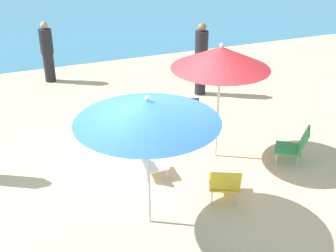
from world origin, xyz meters
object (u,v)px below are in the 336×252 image
(beach_chair_a, at_px, (295,145))
(person_c, at_px, (201,59))
(umbrella_blue, at_px, (147,111))
(beach_chair_e, at_px, (148,162))
(beach_chair_b, at_px, (224,182))
(person_a, at_px, (47,52))
(beach_chair_d, at_px, (186,113))
(umbrella_red, at_px, (221,58))
(beach_chair_c, at_px, (148,127))

(beach_chair_a, xyz_separation_m, person_c, (-0.13, 3.54, 0.53))
(umbrella_blue, distance_m, person_c, 5.06)
(beach_chair_e, distance_m, person_c, 3.87)
(beach_chair_b, height_order, person_a, person_a)
(beach_chair_e, relative_size, person_a, 0.35)
(beach_chair_b, relative_size, beach_chair_d, 1.08)
(beach_chair_a, distance_m, beach_chair_e, 2.60)
(umbrella_red, height_order, beach_chair_d, umbrella_red)
(beach_chair_b, relative_size, person_c, 0.43)
(beach_chair_e, xyz_separation_m, person_a, (-0.85, 5.24, 0.50))
(umbrella_blue, bearing_deg, beach_chair_c, 70.69)
(beach_chair_e, height_order, person_a, person_a)
(umbrella_blue, height_order, person_c, umbrella_blue)
(umbrella_red, height_order, person_c, umbrella_red)
(umbrella_blue, height_order, beach_chair_a, umbrella_blue)
(umbrella_blue, relative_size, beach_chair_d, 2.86)
(umbrella_red, xyz_separation_m, beach_chair_b, (-0.52, -1.27, -1.53))
(beach_chair_a, relative_size, beach_chair_e, 1.31)
(umbrella_blue, distance_m, beach_chair_a, 3.29)
(umbrella_red, bearing_deg, beach_chair_e, -172.93)
(beach_chair_a, relative_size, person_c, 0.41)
(umbrella_blue, xyz_separation_m, beach_chair_b, (1.23, 0.05, -1.42))
(umbrella_blue, height_order, beach_chair_c, umbrella_blue)
(umbrella_blue, bearing_deg, person_a, 94.18)
(beach_chair_a, height_order, beach_chair_d, beach_chair_a)
(person_c, bearing_deg, beach_chair_c, -17.97)
(beach_chair_b, distance_m, beach_chair_e, 1.39)
(person_a, bearing_deg, beach_chair_d, -24.03)
(beach_chair_c, height_order, person_a, person_a)
(beach_chair_d, xyz_separation_m, person_a, (-2.25, 3.68, 0.51))
(beach_chair_e, bearing_deg, beach_chair_d, 51.89)
(umbrella_blue, distance_m, beach_chair_b, 1.88)
(umbrella_blue, distance_m, beach_chair_e, 1.92)
(beach_chair_b, bearing_deg, beach_chair_e, 62.81)
(beach_chair_c, bearing_deg, beach_chair_b, -50.14)
(umbrella_blue, xyz_separation_m, beach_chair_a, (2.92, 0.59, -1.40))
(umbrella_red, distance_m, beach_chair_c, 2.03)
(person_a, xyz_separation_m, person_c, (3.25, -2.26, 0.10))
(umbrella_red, relative_size, beach_chair_c, 2.97)
(umbrella_red, height_order, beach_chair_a, umbrella_red)
(beach_chair_e, xyz_separation_m, person_c, (2.40, 2.98, 0.60))
(beach_chair_d, bearing_deg, beach_chair_a, 49.00)
(beach_chair_b, relative_size, person_a, 0.48)
(beach_chair_b, bearing_deg, beach_chair_a, -47.11)
(beach_chair_b, distance_m, person_a, 6.57)
(beach_chair_b, xyz_separation_m, person_a, (-1.69, 6.34, 0.44))
(person_a, bearing_deg, umbrella_red, -31.87)
(umbrella_blue, height_order, beach_chair_e, umbrella_blue)
(umbrella_blue, relative_size, beach_chair_b, 2.63)
(beach_chair_a, relative_size, beach_chair_d, 1.05)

